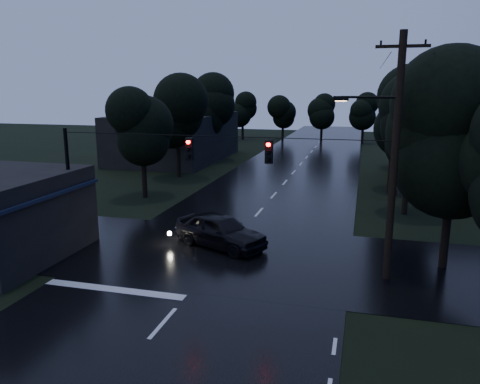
% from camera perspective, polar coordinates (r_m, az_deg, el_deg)
% --- Properties ---
extents(main_road, '(12.00, 120.00, 0.02)m').
position_cam_1_polar(main_road, '(39.71, 5.49, 1.14)').
color(main_road, black).
rests_on(main_road, ground).
extents(cross_street, '(60.00, 9.00, 0.02)m').
position_cam_1_polar(cross_street, '(22.77, -2.10, -7.61)').
color(cross_street, black).
rests_on(cross_street, ground).
extents(building_far_right, '(10.00, 14.00, 4.40)m').
position_cam_1_polar(building_far_right, '(43.48, 25.04, 3.95)').
color(building_far_right, black).
rests_on(building_far_right, ground).
extents(building_far_left, '(10.00, 16.00, 5.00)m').
position_cam_1_polar(building_far_left, '(52.77, -7.85, 6.67)').
color(building_far_left, black).
rests_on(building_far_left, ground).
extents(utility_pole_main, '(3.50, 0.30, 10.00)m').
position_cam_1_polar(utility_pole_main, '(19.62, 18.09, 4.34)').
color(utility_pole_main, black).
rests_on(utility_pole_main, ground).
extents(utility_pole_far, '(2.00, 0.30, 7.50)m').
position_cam_1_polar(utility_pole_far, '(36.69, 18.05, 5.76)').
color(utility_pole_far, black).
rests_on(utility_pole_far, ground).
extents(anchor_pole_left, '(0.18, 0.18, 6.00)m').
position_cam_1_polar(anchor_pole_left, '(24.31, -20.05, 0.29)').
color(anchor_pole_left, black).
rests_on(anchor_pole_left, ground).
extents(span_signals, '(15.00, 0.37, 1.12)m').
position_cam_1_polar(span_signals, '(20.40, -1.55, 5.22)').
color(span_signals, black).
rests_on(span_signals, ground).
extents(tree_corner_near, '(4.48, 4.48, 9.44)m').
position_cam_1_polar(tree_corner_near, '(21.81, 24.81, 6.53)').
color(tree_corner_near, black).
rests_on(tree_corner_near, ground).
extents(tree_left_a, '(3.92, 3.92, 8.26)m').
position_cam_1_polar(tree_left_a, '(34.14, -11.87, 7.95)').
color(tree_left_a, black).
rests_on(tree_left_a, ground).
extents(tree_left_b, '(4.20, 4.20, 8.85)m').
position_cam_1_polar(tree_left_b, '(41.63, -7.66, 9.42)').
color(tree_left_b, black).
rests_on(tree_left_b, ground).
extents(tree_left_c, '(4.48, 4.48, 9.44)m').
position_cam_1_polar(tree_left_c, '(51.18, -3.97, 10.50)').
color(tree_left_c, black).
rests_on(tree_left_c, ground).
extents(tree_right_a, '(4.20, 4.20, 8.85)m').
position_cam_1_polar(tree_right_a, '(30.62, 20.13, 7.65)').
color(tree_right_a, black).
rests_on(tree_right_a, ground).
extents(tree_right_b, '(4.48, 4.48, 9.44)m').
position_cam_1_polar(tree_right_b, '(38.60, 20.07, 9.09)').
color(tree_right_b, black).
rests_on(tree_right_b, ground).
extents(tree_right_c, '(4.76, 4.76, 10.03)m').
position_cam_1_polar(tree_right_c, '(48.59, 19.83, 10.13)').
color(tree_right_c, black).
rests_on(tree_right_c, ground).
extents(car, '(5.39, 3.85, 1.70)m').
position_cam_1_polar(car, '(23.58, -2.40, -4.71)').
color(car, black).
rests_on(car, ground).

